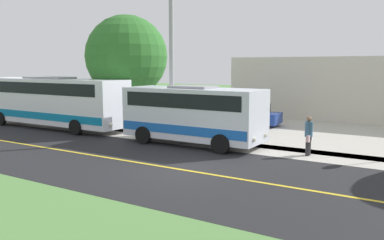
{
  "coord_description": "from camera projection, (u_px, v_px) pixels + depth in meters",
  "views": [
    {
      "loc": [
        12.6,
        8.24,
        3.98
      ],
      "look_at": [
        -3.5,
        -1.74,
        1.4
      ],
      "focal_mm": 37.82,
      "sensor_mm": 36.0,
      "label": 1
    }
  ],
  "objects": [
    {
      "name": "ground_plane",
      "position": [
        182.0,
        170.0,
        15.45
      ],
      "size": [
        120.0,
        120.0,
        0.0
      ],
      "primitive_type": "plane",
      "color": "#548442"
    },
    {
      "name": "sidewalk",
      "position": [
        240.0,
        147.0,
        19.83
      ],
      "size": [
        2.4,
        100.0,
        0.01
      ],
      "primitive_type": "cube",
      "color": "#B2ADA3",
      "rests_on": "ground"
    },
    {
      "name": "parked_car_near",
      "position": [
        247.0,
        115.0,
        27.01
      ],
      "size": [
        2.22,
        4.5,
        1.45
      ],
      "color": "navy",
      "rests_on": "ground"
    },
    {
      "name": "parking_lot_surface",
      "position": [
        337.0,
        132.0,
        24.33
      ],
      "size": [
        14.0,
        36.0,
        0.01
      ],
      "primitive_type": "cube",
      "color": "#B2ADA3",
      "rests_on": "ground"
    },
    {
      "name": "shuttle_bus_front",
      "position": [
        193.0,
        112.0,
        20.25
      ],
      "size": [
        2.72,
        7.26,
        2.96
      ],
      "color": "silver",
      "rests_on": "ground"
    },
    {
      "name": "street_light_pole",
      "position": [
        170.0,
        49.0,
        20.97
      ],
      "size": [
        1.97,
        0.24,
        8.8
      ],
      "color": "#9E9EA3",
      "rests_on": "ground"
    },
    {
      "name": "tree_curbside",
      "position": [
        127.0,
        56.0,
        25.81
      ],
      "size": [
        5.23,
        5.23,
        7.15
      ],
      "color": "#4C3826",
      "rests_on": "ground"
    },
    {
      "name": "transit_bus_rear",
      "position": [
        50.0,
        100.0,
        25.77
      ],
      "size": [
        2.63,
        11.59,
        3.25
      ],
      "color": "white",
      "rests_on": "ground"
    },
    {
      "name": "pedestrian_with_bags",
      "position": [
        309.0,
        135.0,
        17.81
      ],
      "size": [
        0.72,
        0.34,
        1.74
      ],
      "color": "#262628",
      "rests_on": "ground"
    },
    {
      "name": "road_surface",
      "position": [
        182.0,
        170.0,
        15.45
      ],
      "size": [
        8.0,
        100.0,
        0.01
      ],
      "primitive_type": "cube",
      "color": "black",
      "rests_on": "ground"
    },
    {
      "name": "road_centre_line",
      "position": [
        182.0,
        170.0,
        15.45
      ],
      "size": [
        0.16,
        100.0,
        0.0
      ],
      "primitive_type": "cube",
      "color": "gold",
      "rests_on": "ground"
    }
  ]
}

